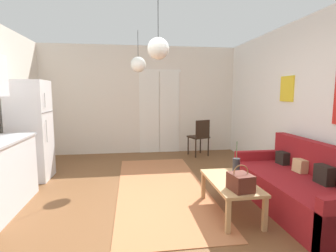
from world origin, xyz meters
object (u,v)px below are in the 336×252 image
(coffee_table, at_px, (230,185))
(pendant_lamp_far, at_px, (138,65))
(handbag, at_px, (241,182))
(pendant_lamp_near, at_px, (158,49))
(accent_chair, at_px, (200,135))
(refrigerator, at_px, (30,131))
(couch, at_px, (302,189))
(bamboo_vase, at_px, (236,168))

(coffee_table, distance_m, pendant_lamp_far, 2.83)
(handbag, height_order, pendant_lamp_near, pendant_lamp_near)
(pendant_lamp_near, distance_m, pendant_lamp_far, 1.96)
(coffee_table, xyz_separation_m, accent_chair, (0.40, 2.97, 0.13))
(refrigerator, xyz_separation_m, accent_chair, (3.36, 1.23, -0.36))
(handbag, distance_m, pendant_lamp_near, 1.79)
(accent_chair, bearing_deg, pendant_lamp_far, 14.17)
(couch, height_order, bamboo_vase, bamboo_vase)
(bamboo_vase, xyz_separation_m, accent_chair, (0.30, 2.89, -0.05))
(pendant_lamp_near, bearing_deg, accent_chair, 65.88)
(couch, relative_size, accent_chair, 2.27)
(coffee_table, distance_m, handbag, 0.36)
(bamboo_vase, bearing_deg, coffee_table, -141.52)
(handbag, distance_m, refrigerator, 3.62)
(pendant_lamp_near, bearing_deg, pendant_lamp_far, 95.11)
(bamboo_vase, height_order, pendant_lamp_near, pendant_lamp_near)
(accent_chair, bearing_deg, couch, 81.76)
(refrigerator, height_order, pendant_lamp_near, pendant_lamp_near)
(coffee_table, bearing_deg, pendant_lamp_far, 118.01)
(bamboo_vase, relative_size, pendant_lamp_near, 0.62)
(handbag, bearing_deg, bamboo_vase, 73.78)
(couch, distance_m, pendant_lamp_far, 3.39)
(refrigerator, bearing_deg, accent_chair, 20.04)
(handbag, height_order, accent_chair, accent_chair)
(bamboo_vase, relative_size, accent_chair, 0.54)
(pendant_lamp_near, bearing_deg, refrigerator, 140.79)
(handbag, relative_size, pendant_lamp_near, 0.39)
(handbag, bearing_deg, refrigerator, 144.79)
(couch, xyz_separation_m, pendant_lamp_far, (-2.03, 2.05, 1.77))
(couch, relative_size, pendant_lamp_far, 2.61)
(accent_chair, height_order, pendant_lamp_near, pendant_lamp_near)
(couch, height_order, refrigerator, refrigerator)
(accent_chair, distance_m, pendant_lamp_near, 3.53)
(coffee_table, height_order, bamboo_vase, bamboo_vase)
(couch, distance_m, handbag, 1.05)
(refrigerator, xyz_separation_m, pendant_lamp_far, (1.89, 0.27, 1.18))
(coffee_table, bearing_deg, refrigerator, 149.45)
(bamboo_vase, distance_m, pendant_lamp_far, 2.71)
(couch, xyz_separation_m, refrigerator, (-3.92, 1.78, 0.59))
(bamboo_vase, bearing_deg, pendant_lamp_far, 121.32)
(pendant_lamp_near, relative_size, pendant_lamp_far, 1.00)
(pendant_lamp_near, bearing_deg, bamboo_vase, 0.99)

